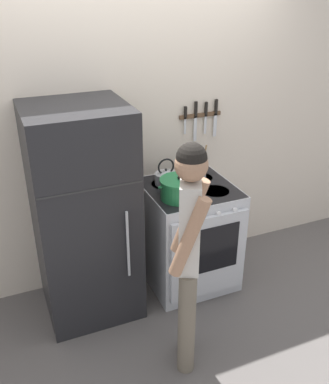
{
  "coord_description": "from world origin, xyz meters",
  "views": [
    {
      "loc": [
        -1.08,
        -3.11,
        2.38
      ],
      "look_at": [
        0.02,
        -0.5,
        0.97
      ],
      "focal_mm": 40.0,
      "sensor_mm": 36.0,
      "label": 1
    }
  ],
  "objects_px": {
    "stove_range": "(190,235)",
    "utensil_jar": "(201,169)",
    "dutch_oven_pot": "(179,189)",
    "person": "(189,250)",
    "tea_kettle": "(166,177)",
    "refrigerator": "(84,215)"
  },
  "relations": [
    {
      "from": "dutch_oven_pot",
      "to": "utensil_jar",
      "type": "height_order",
      "value": "utensil_jar"
    },
    {
      "from": "dutch_oven_pot",
      "to": "utensil_jar",
      "type": "bearing_deg",
      "value": 40.25
    },
    {
      "from": "stove_range",
      "to": "dutch_oven_pot",
      "type": "bearing_deg",
      "value": -144.75
    },
    {
      "from": "stove_range",
      "to": "tea_kettle",
      "type": "xyz_separation_m",
      "value": [
        -0.15,
        0.16,
        0.5
      ]
    },
    {
      "from": "dutch_oven_pot",
      "to": "tea_kettle",
      "type": "height_order",
      "value": "tea_kettle"
    },
    {
      "from": "stove_range",
      "to": "dutch_oven_pot",
      "type": "xyz_separation_m",
      "value": [
        -0.16,
        -0.11,
        0.52
      ]
    },
    {
      "from": "refrigerator",
      "to": "tea_kettle",
      "type": "relative_size",
      "value": 7.21
    },
    {
      "from": "utensil_jar",
      "to": "person",
      "type": "height_order",
      "value": "person"
    },
    {
      "from": "stove_range",
      "to": "tea_kettle",
      "type": "relative_size",
      "value": 3.9
    },
    {
      "from": "tea_kettle",
      "to": "person",
      "type": "distance_m",
      "value": 1.0
    },
    {
      "from": "utensil_jar",
      "to": "person",
      "type": "relative_size",
      "value": 0.18
    },
    {
      "from": "tea_kettle",
      "to": "person",
      "type": "height_order",
      "value": "person"
    },
    {
      "from": "person",
      "to": "dutch_oven_pot",
      "type": "bearing_deg",
      "value": 6.36
    },
    {
      "from": "person",
      "to": "refrigerator",
      "type": "bearing_deg",
      "value": 55.06
    },
    {
      "from": "dutch_oven_pot",
      "to": "utensil_jar",
      "type": "xyz_separation_m",
      "value": [
        0.33,
        0.28,
        -0.01
      ]
    },
    {
      "from": "refrigerator",
      "to": "dutch_oven_pot",
      "type": "xyz_separation_m",
      "value": [
        0.71,
        -0.14,
        0.15
      ]
    },
    {
      "from": "stove_range",
      "to": "utensil_jar",
      "type": "height_order",
      "value": "utensil_jar"
    },
    {
      "from": "utensil_jar",
      "to": "stove_range",
      "type": "bearing_deg",
      "value": -135.82
    },
    {
      "from": "dutch_oven_pot",
      "to": "utensil_jar",
      "type": "relative_size",
      "value": 1.2
    },
    {
      "from": "dutch_oven_pot",
      "to": "refrigerator",
      "type": "bearing_deg",
      "value": 168.64
    },
    {
      "from": "stove_range",
      "to": "dutch_oven_pot",
      "type": "distance_m",
      "value": 0.55
    },
    {
      "from": "dutch_oven_pot",
      "to": "person",
      "type": "xyz_separation_m",
      "value": [
        -0.25,
        -0.69,
        -0.06
      ]
    }
  ]
}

